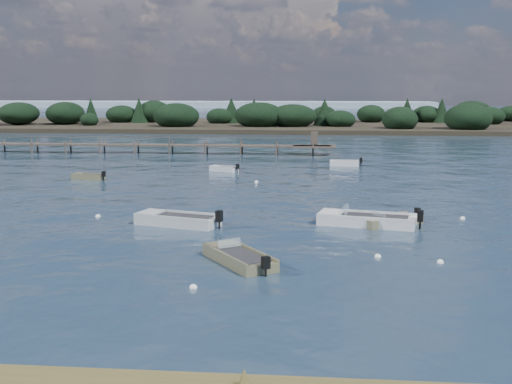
# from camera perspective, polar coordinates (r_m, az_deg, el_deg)

# --- Properties ---
(ground) EXTENTS (400.00, 400.00, 0.00)m
(ground) POSITION_cam_1_polar(r_m,az_deg,el_deg) (88.20, 2.61, 4.15)
(ground) COLOR #182738
(ground) RESTS_ON ground
(dinghy_mid_grey) EXTENTS (5.29, 3.12, 1.32)m
(dinghy_mid_grey) POSITION_cam_1_polar(r_m,az_deg,el_deg) (37.31, -6.98, -2.65)
(dinghy_mid_grey) COLOR #ABB0B2
(dinghy_mid_grey) RESTS_ON ground
(dinghy_near_olive) EXTENTS (3.83, 4.55, 1.16)m
(dinghy_near_olive) POSITION_cam_1_polar(r_m,az_deg,el_deg) (29.14, -1.53, -6.03)
(dinghy_near_olive) COLOR #746F4D
(dinghy_near_olive) RESTS_ON ground
(dinghy_mid_white_a) EXTENTS (6.02, 3.22, 1.38)m
(dinghy_mid_white_a) POSITION_cam_1_polar(r_m,az_deg,el_deg) (37.56, 9.78, -2.64)
(dinghy_mid_white_a) COLOR silver
(dinghy_mid_white_a) RESTS_ON ground
(tender_far_grey) EXTENTS (3.14, 1.77, 0.99)m
(tender_far_grey) POSITION_cam_1_polar(r_m,az_deg,el_deg) (57.33, -14.69, 1.24)
(tender_far_grey) COLOR #746F4D
(tender_far_grey) RESTS_ON ground
(dinghy_mid_white_b) EXTENTS (4.00, 3.43, 1.04)m
(dinghy_mid_white_b) POSITION_cam_1_polar(r_m,az_deg,el_deg) (37.95, 11.81, -2.65)
(dinghy_mid_white_b) COLOR #746F4D
(dinghy_mid_white_b) RESTS_ON ground
(tender_far_grey_b) EXTENTS (3.28, 1.34, 1.11)m
(tender_far_grey_b) POSITION_cam_1_polar(r_m,az_deg,el_deg) (65.74, 7.86, 2.46)
(tender_far_grey_b) COLOR silver
(tender_far_grey_b) RESTS_ON ground
(tender_far_white) EXTENTS (2.99, 2.09, 1.03)m
(tender_far_white) POSITION_cam_1_polar(r_m,az_deg,el_deg) (60.81, -2.87, 1.98)
(tender_far_white) COLOR silver
(tender_far_white) RESTS_ON ground
(buoy_a) EXTENTS (0.32, 0.32, 0.32)m
(buoy_a) POSITION_cam_1_polar(r_m,az_deg,el_deg) (25.76, -5.60, -8.49)
(buoy_a) COLOR white
(buoy_a) RESTS_ON ground
(buoy_b) EXTENTS (0.32, 0.32, 0.32)m
(buoy_b) POSITION_cam_1_polar(r_m,az_deg,el_deg) (30.67, 10.76, -5.71)
(buoy_b) COLOR white
(buoy_b) RESTS_ON ground
(buoy_c) EXTENTS (0.32, 0.32, 0.32)m
(buoy_c) POSITION_cam_1_polar(r_m,az_deg,el_deg) (40.59, -13.88, -2.15)
(buoy_c) COLOR white
(buoy_c) RESTS_ON ground
(buoy_d) EXTENTS (0.32, 0.32, 0.32)m
(buoy_d) POSITION_cam_1_polar(r_m,az_deg,el_deg) (40.69, 17.88, -2.30)
(buoy_d) COLOR white
(buoy_d) RESTS_ON ground
(buoy_e) EXTENTS (0.32, 0.32, 0.32)m
(buoy_e) POSITION_cam_1_polar(r_m,az_deg,el_deg) (53.77, 0.04, 0.88)
(buoy_e) COLOR white
(buoy_e) RESTS_ON ground
(buoy_extra_a) EXTENTS (0.32, 0.32, 0.32)m
(buoy_extra_a) POSITION_cam_1_polar(r_m,az_deg,el_deg) (30.36, 16.06, -6.06)
(buoy_extra_a) COLOR white
(buoy_extra_a) RESTS_ON ground
(jetty) EXTENTS (64.50, 3.20, 3.40)m
(jetty) POSITION_cam_1_polar(r_m,az_deg,el_deg) (80.33, -13.54, 4.11)
(jetty) COLOR #4B4037
(jetty) RESTS_ON ground
(far_headland) EXTENTS (190.00, 40.00, 5.80)m
(far_headland) POSITION_cam_1_polar(r_m,az_deg,el_deg) (129.58, 14.66, 6.36)
(far_headland) COLOR black
(far_headland) RESTS_ON ground
(distant_haze) EXTENTS (280.00, 20.00, 2.40)m
(distant_haze) POSITION_cam_1_polar(r_m,az_deg,el_deg) (274.51, -14.88, 7.31)
(distant_haze) COLOR #90A3B2
(distant_haze) RESTS_ON ground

